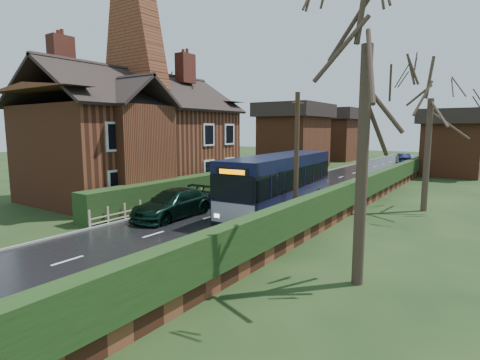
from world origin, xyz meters
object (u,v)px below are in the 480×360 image
Objects in this scene: bus_stop_sign at (297,186)px; car_silver at (256,186)px; telegraph_pole at (296,163)px; car_green at (173,204)px; bus at (279,183)px; brick_house at (138,132)px.

car_silver is at bearing 127.60° from bus_stop_sign.
car_green is at bearing -160.70° from telegraph_pole.
telegraph_pole is at bearing -75.07° from bus_stop_sign.
car_green is at bearing -75.71° from car_silver.
car_silver is 7.53m from bus_stop_sign.
car_green is (-0.10, -8.08, 0.09)m from car_silver.
telegraph_pole is at bearing 6.42° from car_green.
telegraph_pole is (2.77, -3.61, 1.56)m from bus.
bus_stop_sign is at bearing 125.81° from telegraph_pole.
bus_stop_sign is (5.50, -5.02, 1.14)m from car_silver.
bus is 3.92× the size of bus_stop_sign.
bus_stop_sign is at bearing -27.37° from car_silver.
car_silver is 9.93m from telegraph_pole.
bus is at bearing 48.30° from car_green.
car_silver is 1.39× the size of bus_stop_sign.
brick_house is 2.36× the size of telegraph_pole.
car_silver is 8.08m from car_green.
telegraph_pole is (6.57, 0.98, 2.40)m from car_green.
car_green is at bearing -134.14° from bus.
bus reaches higher than car_green.
brick_house is 13.02m from bus_stop_sign.
telegraph_pole is at bearing -56.99° from bus.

